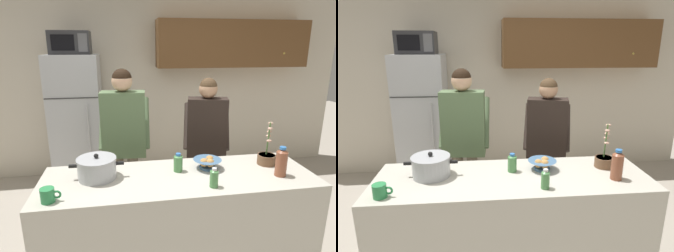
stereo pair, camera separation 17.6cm
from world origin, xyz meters
TOP-DOWN VIEW (x-y plane):
  - back_wall_unit at (0.25, 2.25)m, footprint 6.00×0.48m
  - kitchen_island at (0.00, 0.00)m, footprint 2.11×0.68m
  - refrigerator at (-1.01, 1.85)m, footprint 0.64×0.68m
  - microwave at (-1.01, 1.83)m, footprint 0.48×0.37m
  - person_near_pot at (-0.41, 0.78)m, footprint 0.54×0.45m
  - person_by_sink at (0.44, 0.76)m, footprint 0.56×0.50m
  - cooking_pot at (-0.63, 0.07)m, footprint 0.41×0.30m
  - coffee_mug at (-0.91, -0.23)m, footprint 0.13×0.09m
  - bread_bowl at (0.25, 0.10)m, footprint 0.23×0.23m
  - bottle_near_edge at (0.01, 0.09)m, footprint 0.07×0.07m
  - bottle_mid_counter at (0.77, -0.12)m, footprint 0.09×0.09m
  - bottle_far_corner at (0.20, -0.21)m, footprint 0.06×0.06m
  - potted_orchid at (0.77, 0.11)m, footprint 0.15×0.15m

SIDE VIEW (x-z plane):
  - kitchen_island at x=0.00m, z-range 0.00..0.92m
  - refrigerator at x=-1.01m, z-range 0.00..1.79m
  - coffee_mug at x=-0.91m, z-range 0.92..1.02m
  - bread_bowl at x=0.25m, z-range 0.92..1.02m
  - potted_orchid at x=0.77m, z-range 0.80..1.17m
  - person_by_sink at x=0.44m, z-range 0.19..1.78m
  - bottle_far_corner at x=0.20m, z-range 0.92..1.06m
  - bottle_near_edge at x=0.01m, z-range 0.92..1.07m
  - cooking_pot at x=-0.63m, z-range 0.90..1.10m
  - bottle_mid_counter at x=0.77m, z-range 0.92..1.15m
  - person_near_pot at x=-0.41m, z-range 0.21..1.91m
  - back_wall_unit at x=0.25m, z-range 0.13..2.73m
  - microwave at x=-1.01m, z-range 1.79..2.07m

